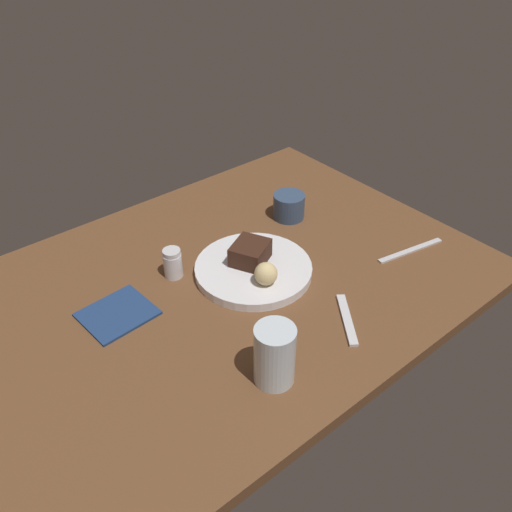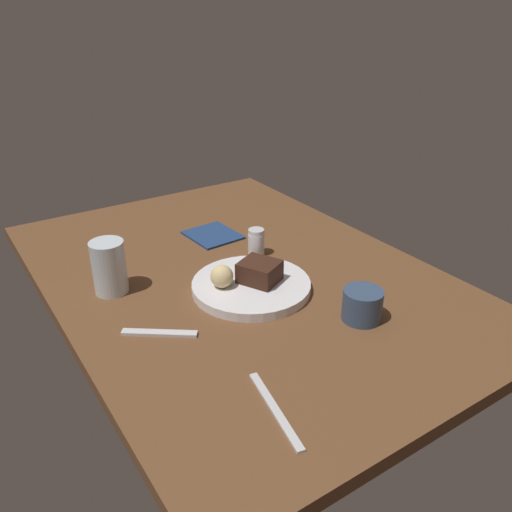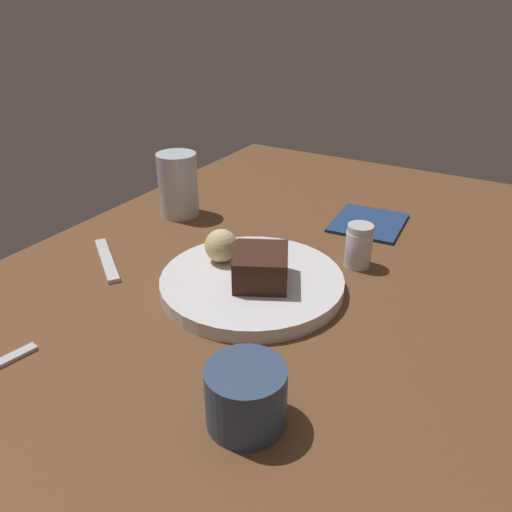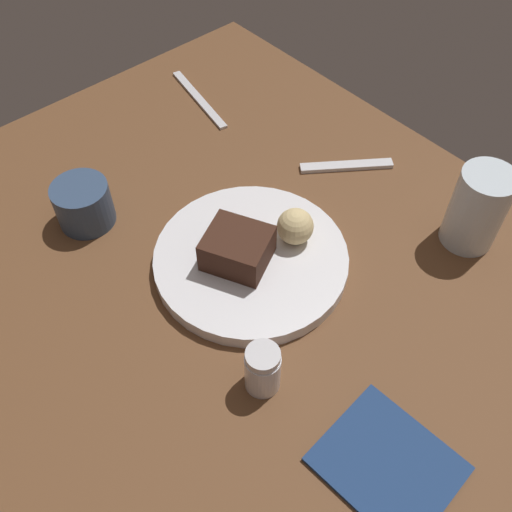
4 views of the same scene
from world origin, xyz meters
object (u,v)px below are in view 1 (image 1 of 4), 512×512
Objects in this scene: salt_shaker at (173,263)px; dessert_spoon at (347,319)px; dessert_plate at (253,269)px; folded_napkin at (118,314)px; butter_knife at (410,251)px; chocolate_cake_slice at (251,253)px; bread_roll at (266,274)px; coffee_cup at (289,206)px; water_glass at (275,355)px.

dessert_spoon is (-19.30, 35.58, -3.14)cm from salt_shaker.
salt_shaker is at bearing -114.99° from dessert_spoon.
dessert_plate reaches higher than folded_napkin.
butter_knife is (-49.24, 28.78, -3.24)cm from salt_shaker.
chocolate_cake_slice is 8.55cm from bread_roll.
water_glass is at bearing 44.81° from coffee_cup.
salt_shaker is (15.13, -9.23, -0.97)cm from chocolate_cake_slice.
bread_roll is 0.62× the size of coffee_cup.
butter_knife is at bearing 111.95° from coffee_cup.
butter_knife is (-51.64, -8.67, -5.85)cm from water_glass.
dessert_plate is at bearing -105.69° from bread_roll.
water_glass reaches higher than bread_roll.
dessert_spoon is (-21.70, -1.87, -5.75)cm from water_glass.
water_glass is at bearing 86.34° from salt_shaker.
water_glass is 0.81× the size of dessert_spoon.
folded_napkin is at bearing -95.27° from dessert_spoon.
salt_shaker is 37.01cm from coffee_cup.
dessert_spoon is at bearing 23.85° from butter_knife.
butter_knife is at bearing 152.77° from dessert_plate.
salt_shaker is 17.07cm from folded_napkin.
dessert_plate is at bearing 71.08° from chocolate_cake_slice.
bread_roll is 0.27× the size of butter_knife.
butter_knife is at bearing 149.70° from salt_shaker.
salt_shaker reaches higher than dessert_plate.
dessert_plate is 2.20× the size of water_glass.
dessert_plate is 18.36cm from salt_shaker.
coffee_cup is at bearing -177.43° from salt_shaker.
bread_roll is 30.89cm from coffee_cup.
dessert_spoon is (17.67, 37.24, -2.98)cm from coffee_cup.
bread_roll is 38.49cm from butter_knife.
water_glass is at bearing 112.48° from folded_napkin.
bread_roll is (2.41, 8.21, 0.20)cm from chocolate_cake_slice.
butter_knife is at bearing 159.07° from folded_napkin.
folded_napkin is (35.66, -31.89, -0.05)cm from dessert_spoon.
dessert_spoon is at bearing 64.61° from coffee_cup.
coffee_cup is (-21.84, -10.88, -1.12)cm from chocolate_cake_slice.
coffee_cup is (-22.42, -12.58, 2.28)cm from dessert_plate.
butter_knife is at bearing 162.74° from bread_roll.
folded_napkin is (16.36, 3.69, -3.19)cm from salt_shaker.
dessert_spoon is at bearing 98.99° from chocolate_cake_slice.
salt_shaker is (12.72, -17.43, -1.17)cm from bread_roll.
water_glass reaches higher than folded_napkin.
folded_napkin is at bearing 12.72° from salt_shaker.
folded_napkin reaches higher than butter_knife.
salt_shaker is 0.50× the size of folded_napkin.
chocolate_cake_slice is 24.43cm from coffee_cup.
folded_napkin is (13.97, -33.76, -5.80)cm from water_glass.
bread_roll reaches higher than dessert_plate.
dessert_plate reaches higher than butter_knife.
coffee_cup is at bearing -57.00° from butter_knife.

